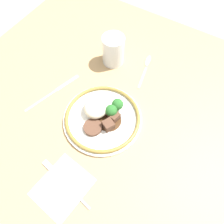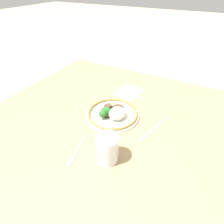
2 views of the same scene
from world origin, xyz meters
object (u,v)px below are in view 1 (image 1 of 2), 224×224
(fork, at_px, (61,179))
(knife, at_px, (55,91))
(plate, at_px, (103,116))
(spoon, at_px, (147,65))
(juice_glass, at_px, (113,52))

(fork, xyz_separation_m, knife, (0.23, 0.21, -0.00))
(plate, relative_size, spoon, 1.58)
(juice_glass, bearing_deg, spoon, -67.95)
(juice_glass, height_order, knife, juice_glass)
(plate, relative_size, fork, 1.34)
(plate, bearing_deg, knife, 89.33)
(plate, bearing_deg, fork, -178.80)
(plate, distance_m, juice_glass, 0.26)
(plate, height_order, spoon, plate)
(fork, distance_m, spoon, 0.51)
(fork, bearing_deg, knife, -37.13)
(juice_glass, bearing_deg, fork, -167.05)
(knife, xyz_separation_m, spoon, (0.28, -0.23, 0.00))
(fork, bearing_deg, spoon, -81.02)
(plate, xyz_separation_m, fork, (-0.23, -0.00, -0.02))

